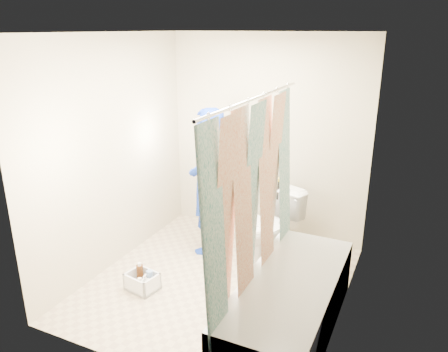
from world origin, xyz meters
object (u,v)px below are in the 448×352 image
at_px(toilet, 270,226).
at_px(cleaning_caddy, 143,282).
at_px(plumber, 207,182).
at_px(bathtub, 289,304).

bearing_deg(toilet, cleaning_caddy, -105.19).
bearing_deg(cleaning_caddy, plumber, 90.86).
xyz_separation_m(bathtub, cleaning_caddy, (-1.47, -0.00, -0.19)).
relative_size(bathtub, toilet, 2.30).
relative_size(toilet, cleaning_caddy, 2.31).
height_order(plumber, cleaning_caddy, plumber).
height_order(bathtub, cleaning_caddy, bathtub).
distance_m(bathtub, cleaning_caddy, 1.48).
bearing_deg(plumber, toilet, 84.03).
bearing_deg(toilet, plumber, -148.99).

